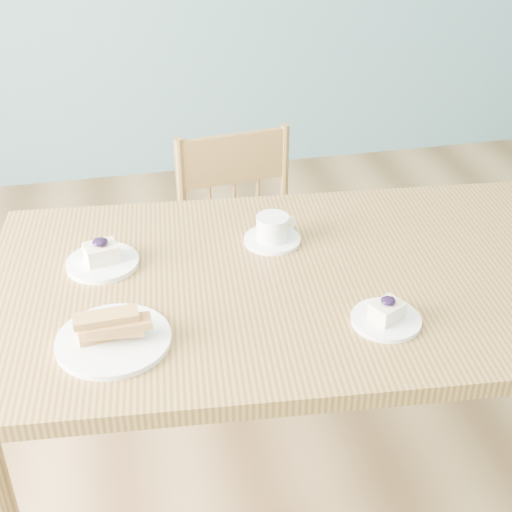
# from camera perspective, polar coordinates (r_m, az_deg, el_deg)

# --- Properties ---
(room) EXTENTS (5.01, 5.01, 2.71)m
(room) POSITION_cam_1_polar(r_m,az_deg,el_deg) (1.25, 12.28, 15.07)
(room) COLOR #A47C4C
(room) RESTS_ON ground
(dining_table) EXTENTS (1.50, 0.95, 0.77)m
(dining_table) POSITION_cam_1_polar(r_m,az_deg,el_deg) (1.72, 2.89, -3.71)
(dining_table) COLOR #A1753D
(dining_table) RESTS_ON ground
(dining_chair) EXTENTS (0.43, 0.41, 0.85)m
(dining_chair) POSITION_cam_1_polar(r_m,az_deg,el_deg) (2.34, -0.78, -0.63)
(dining_chair) COLOR #A1753D
(dining_chair) RESTS_ON ground
(cheesecake_plate_near) EXTENTS (0.15, 0.15, 0.06)m
(cheesecake_plate_near) POSITION_cam_1_polar(r_m,az_deg,el_deg) (1.55, 10.39, -4.74)
(cheesecake_plate_near) COLOR white
(cheesecake_plate_near) RESTS_ON dining_table
(cheesecake_plate_far) EXTENTS (0.17, 0.17, 0.07)m
(cheesecake_plate_far) POSITION_cam_1_polar(r_m,az_deg,el_deg) (1.75, -12.20, -0.19)
(cheesecake_plate_far) COLOR white
(cheesecake_plate_far) RESTS_ON dining_table
(coffee_cup) EXTENTS (0.14, 0.14, 0.07)m
(coffee_cup) POSITION_cam_1_polar(r_m,az_deg,el_deg) (1.80, 1.36, 2.02)
(coffee_cup) COLOR white
(coffee_cup) RESTS_ON dining_table
(biscotti_plate) EXTENTS (0.24, 0.24, 0.08)m
(biscotti_plate) POSITION_cam_1_polar(r_m,az_deg,el_deg) (1.49, -11.39, -6.11)
(biscotti_plate) COLOR white
(biscotti_plate) RESTS_ON dining_table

